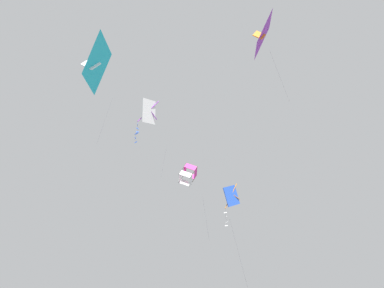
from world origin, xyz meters
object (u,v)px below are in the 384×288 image
(kite_delta_upper_right, at_px, (96,64))
(kite_delta_near_right, at_px, (262,35))
(kite_box_low_drifter, at_px, (188,175))
(kite_diamond_far_centre, at_px, (231,197))
(kite_diamond_near_left, at_px, (149,112))

(kite_delta_upper_right, bearing_deg, kite_delta_near_right, -90.76)
(kite_box_low_drifter, distance_m, kite_diamond_far_centre, 3.01)
(kite_diamond_near_left, xyz_separation_m, kite_diamond_far_centre, (3.43, -5.43, -3.71))
(kite_delta_near_right, distance_m, kite_diamond_far_centre, 10.98)
(kite_delta_upper_right, relative_size, kite_delta_near_right, 0.96)
(kite_diamond_far_centre, bearing_deg, kite_delta_upper_right, 159.47)
(kite_diamond_near_left, height_order, kite_diamond_far_centre, kite_diamond_near_left)
(kite_delta_near_right, bearing_deg, kite_diamond_near_left, 56.12)
(kite_delta_upper_right, relative_size, kite_box_low_drifter, 1.35)
(kite_diamond_near_left, bearing_deg, kite_box_low_drifter, -42.90)
(kite_box_low_drifter, xyz_separation_m, kite_diamond_near_left, (-2.65, 2.67, 2.79))
(kite_delta_upper_right, height_order, kite_diamond_far_centre, kite_delta_upper_right)
(kite_delta_upper_right, bearing_deg, kite_box_low_drifter, -45.08)
(kite_delta_upper_right, distance_m, kite_delta_near_right, 12.00)
(kite_delta_upper_right, bearing_deg, kite_diamond_far_centre, -53.58)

